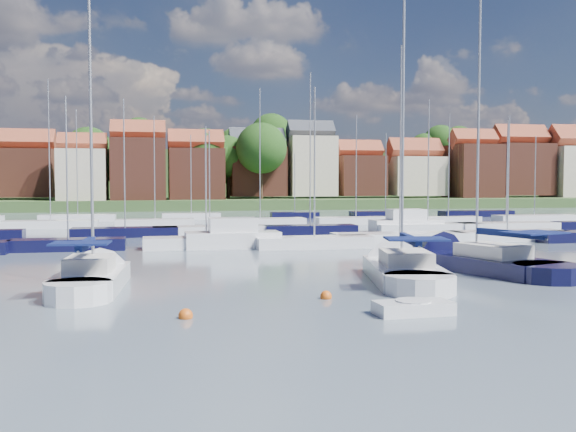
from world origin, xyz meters
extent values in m
plane|color=#4C5967|center=(0.00, 40.00, 0.00)|extent=(260.00, 260.00, 0.00)
cube|color=white|center=(-13.97, 2.90, 0.25)|extent=(3.26, 6.84, 1.20)
cone|color=white|center=(-13.66, 7.05, 0.25)|extent=(3.01, 3.43, 2.77)
cylinder|color=white|center=(-14.21, -0.42, 0.25)|extent=(2.97, 2.97, 1.20)
cube|color=beige|center=(-14.00, 2.44, 1.20)|extent=(2.14, 2.91, 0.70)
cylinder|color=#B2B2B7|center=(-13.93, 3.36, 7.01)|extent=(0.14, 0.14, 12.32)
cylinder|color=#B2B2B7|center=(-14.07, 1.52, 2.05)|extent=(0.38, 3.69, 0.10)
cube|color=#0E1847|center=(-14.07, 1.52, 2.20)|extent=(0.56, 3.52, 0.35)
cube|color=#0E1847|center=(-14.16, 0.32, 2.35)|extent=(2.47, 1.83, 0.08)
cube|color=white|center=(0.98, 2.21, 0.25)|extent=(4.66, 8.08, 1.20)
cone|color=white|center=(1.95, 6.85, 0.25)|extent=(3.85, 4.26, 3.16)
cylinder|color=white|center=(0.20, -1.51, 0.25)|extent=(3.75, 3.75, 1.20)
cube|color=beige|center=(0.87, 1.69, 1.20)|extent=(2.82, 3.55, 0.70)
cylinder|color=#B2B2B7|center=(1.08, 2.72, 7.88)|extent=(0.14, 0.14, 14.06)
cylinder|color=#B2B2B7|center=(0.65, 0.66, 2.05)|extent=(0.96, 4.15, 0.10)
cube|color=#0E1847|center=(0.65, 0.66, 2.20)|extent=(1.12, 3.98, 0.35)
cube|color=#0E1847|center=(0.37, -0.68, 2.35)|extent=(3.02, 2.41, 0.08)
cube|color=black|center=(6.65, 4.50, 0.25)|extent=(5.85, 9.02, 1.20)
cone|color=black|center=(5.07, 9.48, 0.25)|extent=(4.55, 4.93, 3.48)
cylinder|color=black|center=(7.91, 0.51, 0.25)|extent=(4.37, 4.37, 1.20)
cube|color=beige|center=(6.82, 3.95, 1.20)|extent=(3.38, 4.06, 0.70)
cylinder|color=#B2B2B7|center=(6.47, 5.05, 8.77)|extent=(0.14, 0.14, 15.84)
cylinder|color=#B2B2B7|center=(7.17, 2.84, 2.05)|extent=(1.50, 4.46, 0.10)
cube|color=#0E1847|center=(7.17, 2.84, 2.20)|extent=(1.62, 4.30, 0.35)
cube|color=#0E1847|center=(7.63, 1.40, 2.35)|extent=(3.46, 2.89, 0.08)
cube|color=white|center=(-1.82, -5.53, 0.20)|extent=(2.89, 1.41, 0.56)
cylinder|color=white|center=(-1.82, -5.53, 0.36)|extent=(1.32, 1.32, 0.36)
sphere|color=#D85914|center=(-10.10, -4.48, 0.00)|extent=(0.52, 0.52, 0.52)
sphere|color=#D85914|center=(-4.12, -1.77, 0.00)|extent=(0.49, 0.49, 0.49)
sphere|color=beige|center=(1.55, -1.70, 0.00)|extent=(0.52, 0.52, 0.52)
sphere|color=beige|center=(3.28, 7.29, 0.00)|extent=(0.53, 0.53, 0.53)
cube|color=black|center=(-17.11, 20.54, 0.35)|extent=(8.01, 2.24, 1.00)
cylinder|color=#B2B2B7|center=(-17.11, 20.54, 5.93)|extent=(0.12, 0.12, 10.16)
cube|color=white|center=(-7.27, 20.20, 0.35)|extent=(9.22, 2.58, 1.00)
cylinder|color=#B2B2B7|center=(-7.27, 20.20, 4.94)|extent=(0.12, 0.12, 8.18)
cube|color=white|center=(0.63, 18.61, 0.35)|extent=(8.78, 2.46, 1.00)
cylinder|color=#B2B2B7|center=(0.63, 18.61, 6.38)|extent=(0.12, 0.12, 11.06)
cube|color=white|center=(8.23, 20.67, 0.35)|extent=(10.79, 3.02, 1.00)
cylinder|color=#B2B2B7|center=(8.23, 20.67, 8.29)|extent=(0.12, 0.12, 14.87)
cube|color=white|center=(17.98, 21.03, 0.35)|extent=(10.13, 2.84, 1.00)
cylinder|color=#B2B2B7|center=(17.98, 21.03, 5.65)|extent=(0.12, 0.12, 9.59)
cube|color=white|center=(-5.31, 20.00, 0.50)|extent=(7.00, 2.60, 1.40)
cube|color=white|center=(-5.31, 20.00, 1.60)|extent=(3.50, 2.20, 1.30)
cube|color=black|center=(-13.55, 31.64, 0.35)|extent=(9.30, 2.60, 1.00)
cylinder|color=#B2B2B7|center=(-13.55, 31.64, 6.59)|extent=(0.12, 0.12, 11.48)
cube|color=white|center=(-5.94, 32.01, 0.35)|extent=(10.40, 2.91, 1.00)
cylinder|color=#B2B2B7|center=(-5.94, 32.01, 5.24)|extent=(0.12, 0.12, 8.77)
cube|color=black|center=(3.48, 31.28, 0.35)|extent=(8.80, 2.46, 1.00)
cylinder|color=#B2B2B7|center=(3.48, 31.28, 8.01)|extent=(0.12, 0.12, 14.33)
cube|color=white|center=(15.40, 31.16, 0.35)|extent=(10.73, 3.00, 1.00)
cylinder|color=#B2B2B7|center=(15.40, 31.16, 6.92)|extent=(0.12, 0.12, 12.14)
cube|color=white|center=(23.82, 30.97, 0.35)|extent=(10.48, 2.93, 1.00)
cylinder|color=#B2B2B7|center=(23.82, 30.97, 5.99)|extent=(0.12, 0.12, 10.28)
cube|color=white|center=(13.46, 32.00, 0.50)|extent=(7.00, 2.60, 1.40)
cube|color=white|center=(13.46, 32.00, 1.60)|extent=(3.50, 2.20, 1.30)
cube|color=white|center=(-21.71, 44.21, 0.35)|extent=(9.71, 2.72, 1.00)
cylinder|color=#B2B2B7|center=(-21.71, 44.21, 8.29)|extent=(0.12, 0.12, 14.88)
cube|color=white|center=(-10.84, 44.51, 0.35)|extent=(8.49, 2.38, 1.00)
cylinder|color=#B2B2B7|center=(-10.84, 44.51, 6.51)|extent=(0.12, 0.12, 11.31)
cube|color=white|center=(0.79, 43.78, 0.35)|extent=(10.16, 2.85, 1.00)
cylinder|color=#B2B2B7|center=(0.79, 43.78, 8.15)|extent=(0.12, 0.12, 14.59)
cube|color=white|center=(12.17, 43.90, 0.35)|extent=(9.53, 2.67, 1.00)
cylinder|color=#B2B2B7|center=(12.17, 43.90, 6.81)|extent=(0.12, 0.12, 11.91)
cube|color=white|center=(23.16, 42.50, 0.35)|extent=(7.62, 2.13, 1.00)
cylinder|color=#B2B2B7|center=(23.16, 42.50, 6.91)|extent=(0.12, 0.12, 12.13)
cube|color=white|center=(35.22, 43.59, 0.35)|extent=(10.17, 2.85, 1.00)
cylinder|color=#B2B2B7|center=(35.22, 43.59, 5.72)|extent=(0.12, 0.12, 9.73)
cube|color=white|center=(-20.26, 56.56, 0.35)|extent=(9.24, 2.59, 1.00)
cylinder|color=#B2B2B7|center=(-20.26, 56.56, 7.43)|extent=(0.12, 0.12, 13.17)
cube|color=white|center=(-6.08, 57.30, 0.35)|extent=(7.57, 2.12, 1.00)
cylinder|color=#B2B2B7|center=(-6.08, 57.30, 5.97)|extent=(0.12, 0.12, 10.24)
cube|color=black|center=(7.88, 57.47, 0.35)|extent=(6.58, 1.84, 1.00)
cylinder|color=#B2B2B7|center=(7.88, 57.47, 4.85)|extent=(0.12, 0.12, 8.01)
cube|color=black|center=(20.94, 57.40, 0.35)|extent=(9.92, 2.78, 1.00)
cylinder|color=#B2B2B7|center=(20.94, 57.40, 6.31)|extent=(0.12, 0.12, 10.92)
cube|color=black|center=(34.28, 56.37, 0.35)|extent=(10.55, 2.95, 1.00)
cylinder|color=#B2B2B7|center=(34.28, 56.37, 6.61)|extent=(0.12, 0.12, 11.51)
cube|color=#38542A|center=(0.00, 117.00, 0.30)|extent=(200.00, 70.00, 3.00)
cube|color=#38542A|center=(0.00, 142.00, 5.00)|extent=(200.00, 60.00, 14.00)
cube|color=brown|center=(-33.65, 97.79, 6.56)|extent=(10.37, 9.97, 8.73)
cube|color=brown|center=(-33.65, 97.79, 12.20)|extent=(10.57, 5.13, 5.13)
cube|color=beige|center=(-22.74, 89.00, 6.08)|extent=(8.09, 8.80, 8.96)
cube|color=brown|center=(-22.74, 89.00, 11.55)|extent=(8.25, 4.00, 4.00)
cube|color=brown|center=(-13.35, 89.94, 7.08)|extent=(9.36, 10.17, 10.97)
cube|color=brown|center=(-13.35, 89.94, 13.72)|extent=(9.54, 4.63, 4.63)
cube|color=brown|center=(-3.04, 91.65, 6.31)|extent=(9.90, 8.56, 9.42)
cube|color=brown|center=(-3.04, 91.65, 12.23)|extent=(10.10, 4.90, 4.90)
cube|color=brown|center=(9.10, 96.65, 6.95)|extent=(10.59, 8.93, 9.49)
cube|color=#383A42|center=(9.10, 96.65, 12.99)|extent=(10.80, 5.24, 5.24)
cube|color=beige|center=(19.71, 95.80, 8.02)|extent=(9.01, 8.61, 11.65)
cube|color=#383A42|center=(19.71, 95.80, 14.95)|extent=(9.19, 4.46, 4.46)
cube|color=brown|center=(30.17, 97.00, 6.20)|extent=(9.10, 9.34, 8.00)
cube|color=brown|center=(30.17, 97.00, 11.32)|extent=(9.28, 4.50, 4.50)
cube|color=beige|center=(41.95, 96.59, 6.14)|extent=(10.86, 9.59, 7.88)
cube|color=brown|center=(41.95, 96.59, 11.41)|extent=(11.07, 5.37, 5.37)
cube|color=brown|center=(53.76, 93.92, 7.09)|extent=(9.18, 9.96, 10.97)
cube|color=brown|center=(53.76, 93.92, 13.70)|extent=(9.36, 4.54, 4.54)
cube|color=brown|center=(65.18, 95.21, 7.58)|extent=(11.39, 9.67, 10.76)
cube|color=brown|center=(65.18, 95.21, 14.36)|extent=(11.62, 5.64, 5.64)
cylinder|color=#382619|center=(56.77, 115.51, 8.51)|extent=(0.50, 0.50, 4.47)
sphere|color=#254F18|center=(56.77, 115.51, 14.58)|extent=(8.18, 8.18, 8.18)
cylinder|color=#382619|center=(3.46, 95.93, 3.83)|extent=(0.50, 0.50, 4.46)
sphere|color=#254F18|center=(3.46, 95.93, 9.88)|extent=(8.15, 8.15, 8.15)
cylinder|color=#382619|center=(15.22, 113.68, 8.58)|extent=(0.50, 0.50, 5.15)
sphere|color=#254F18|center=(15.22, 113.68, 15.56)|extent=(9.41, 9.41, 9.41)
cylinder|color=#382619|center=(-13.54, 116.31, 8.68)|extent=(0.50, 0.50, 4.56)
sphere|color=#254F18|center=(-13.54, 116.31, 14.87)|extent=(8.34, 8.34, 8.34)
cylinder|color=#382619|center=(-23.24, 105.25, 4.18)|extent=(0.50, 0.50, 5.15)
sphere|color=#254F18|center=(-23.24, 105.25, 11.17)|extent=(9.42, 9.42, 9.42)
cylinder|color=#382619|center=(-38.67, 107.32, 6.76)|extent=(0.50, 0.50, 3.42)
sphere|color=#254F18|center=(-38.67, 107.32, 11.40)|extent=(6.26, 6.26, 6.26)
cylinder|color=#382619|center=(13.76, 104.71, 3.48)|extent=(0.50, 0.50, 3.77)
sphere|color=#254F18|center=(13.76, 104.71, 8.60)|extent=(6.89, 6.89, 6.89)
cylinder|color=#382619|center=(9.05, 90.94, 4.21)|extent=(0.50, 0.50, 5.21)
sphere|color=#254F18|center=(9.05, 90.94, 11.28)|extent=(9.53, 9.53, 9.53)
cylinder|color=#382619|center=(61.93, 101.62, 3.09)|extent=(0.50, 0.50, 2.97)
sphere|color=#254F18|center=(61.93, 101.62, 7.12)|extent=(5.44, 5.44, 5.44)
cylinder|color=#382619|center=(-1.15, 93.75, 4.02)|extent=(0.50, 0.50, 4.84)
sphere|color=#254F18|center=(-1.15, 93.75, 10.59)|extent=(8.85, 8.85, 8.85)
cylinder|color=#382619|center=(52.68, 115.72, 8.17)|extent=(0.50, 0.50, 3.72)
sphere|color=#254F18|center=(52.68, 115.72, 13.21)|extent=(6.80, 6.80, 6.80)
cylinder|color=#382619|center=(54.05, 94.13, 3.62)|extent=(0.50, 0.50, 4.05)
sphere|color=#254F18|center=(54.05, 94.13, 9.11)|extent=(7.40, 7.40, 7.40)
cylinder|color=#382619|center=(6.84, 113.29, 7.91)|extent=(0.50, 0.50, 3.93)
sphere|color=#254F18|center=(6.84, 113.29, 13.24)|extent=(7.19, 7.19, 7.19)
cylinder|color=#382619|center=(30.65, 100.17, 3.51)|extent=(0.50, 0.50, 3.82)
sphere|color=#254F18|center=(30.65, 100.17, 8.70)|extent=(6.99, 6.99, 6.99)
cylinder|color=#382619|center=(-17.44, 93.12, 3.34)|extent=(0.50, 0.50, 3.48)
sphere|color=#254F18|center=(-17.44, 93.12, 8.07)|extent=(6.37, 6.37, 6.37)
cylinder|color=#382619|center=(57.51, 102.81, 3.09)|extent=(0.50, 0.50, 2.99)
sphere|color=#254F18|center=(57.51, 102.81, 7.14)|extent=(5.46, 5.46, 5.46)
cylinder|color=#382619|center=(3.61, 99.04, 3.22)|extent=(0.50, 0.50, 3.25)
sphere|color=#254F18|center=(3.61, 99.04, 7.63)|extent=(5.94, 5.94, 5.94)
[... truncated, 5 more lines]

